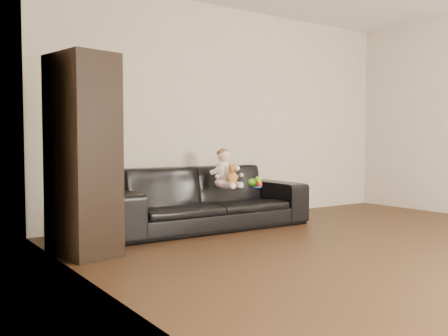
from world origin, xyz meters
TOP-DOWN VIEW (x-y plane):
  - floor at (0.00, 0.00)m, footprint 5.50×5.50m
  - wall_back at (0.00, 2.75)m, footprint 5.00×0.00m
  - wall_left at (-2.50, 0.00)m, footprint 0.00×5.50m
  - sofa at (-0.74, 2.25)m, footprint 2.31×0.93m
  - cabinet at (-2.27, 1.71)m, footprint 0.52×0.65m
  - shelf_item at (-2.25, 1.71)m, footprint 0.23×0.28m
  - baby at (-0.55, 2.13)m, footprint 0.33×0.39m
  - teddy_bear at (-0.54, 1.99)m, footprint 0.15×0.14m
  - toy_green at (-0.19, 2.09)m, footprint 0.15×0.16m
  - toy_rattle at (-0.19, 1.97)m, footprint 0.09×0.09m
  - toy_blue_disc at (-0.21, 1.98)m, footprint 0.09×0.09m

SIDE VIEW (x-z plane):
  - floor at x=0.00m, z-range 0.00..0.00m
  - sofa at x=-0.74m, z-range 0.00..0.67m
  - toy_blue_disc at x=-0.21m, z-range 0.44..0.45m
  - toy_rattle at x=-0.19m, z-range 0.44..0.51m
  - toy_green at x=-0.19m, z-range 0.44..0.53m
  - teddy_bear at x=-0.54m, z-range 0.49..0.71m
  - baby at x=-0.55m, z-range 0.42..0.85m
  - cabinet at x=-2.27m, z-range 0.00..1.67m
  - shelf_item at x=-2.25m, z-range 1.07..1.35m
  - wall_back at x=0.00m, z-range -1.20..3.80m
  - wall_left at x=-2.50m, z-range -1.45..4.05m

